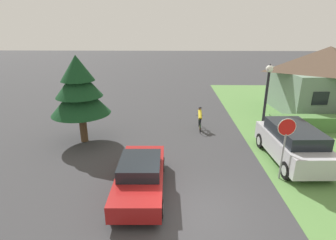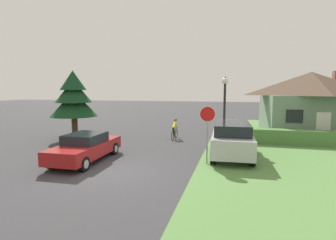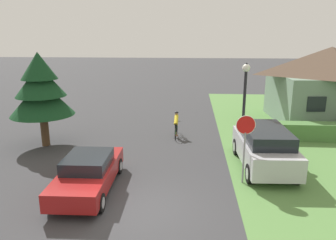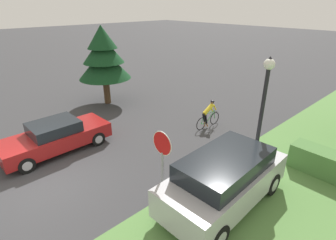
% 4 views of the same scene
% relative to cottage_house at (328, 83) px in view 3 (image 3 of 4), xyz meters
% --- Properties ---
extents(ground_plane, '(140.00, 140.00, 0.00)m').
position_rel_cottage_house_xyz_m(ground_plane, '(-10.75, -12.49, -2.54)').
color(ground_plane, '#38383A').
extents(cottage_house, '(7.58, 6.38, 4.98)m').
position_rel_cottage_house_xyz_m(cottage_house, '(0.00, 0.00, 0.00)').
color(cottage_house, slate).
rests_on(cottage_house, ground).
extents(sedan_left_lane, '(1.92, 4.57, 1.38)m').
position_rel_cottage_house_xyz_m(sedan_left_lane, '(-12.78, -11.18, -1.86)').
color(sedan_left_lane, maroon).
rests_on(sedan_left_lane, ground).
extents(cyclist, '(0.44, 1.77, 1.44)m').
position_rel_cottage_house_xyz_m(cyclist, '(-9.82, -4.39, -1.84)').
color(cyclist, black).
rests_on(cyclist, ground).
extents(parked_suv_right, '(2.20, 4.71, 1.81)m').
position_rel_cottage_house_xyz_m(parked_suv_right, '(-5.79, -8.55, -1.60)').
color(parked_suv_right, '#B7B7BC').
rests_on(parked_suv_right, ground).
extents(stop_sign, '(0.74, 0.07, 2.75)m').
position_rel_cottage_house_xyz_m(stop_sign, '(-6.92, -10.16, -0.58)').
color(stop_sign, gray).
rests_on(stop_sign, ground).
extents(street_lamp, '(0.39, 0.39, 4.35)m').
position_rel_cottage_house_xyz_m(street_lamp, '(-6.30, -5.70, 0.39)').
color(street_lamp, black).
rests_on(street_lamp, ground).
extents(conifer_tall_near, '(3.21, 3.21, 4.85)m').
position_rel_cottage_house_xyz_m(conifer_tall_near, '(-16.61, -6.35, 0.47)').
color(conifer_tall_near, '#4C3823').
rests_on(conifer_tall_near, ground).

